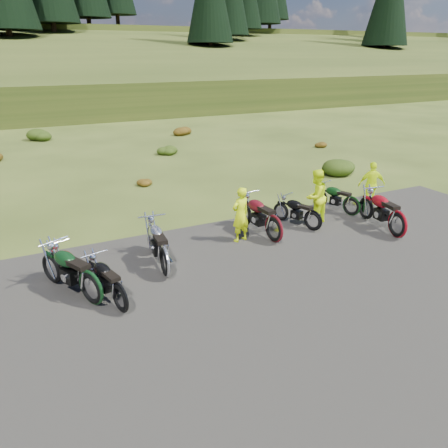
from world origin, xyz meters
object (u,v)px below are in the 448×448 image
motorcycle_0 (122,312)px  motorcycle_3 (166,277)px  motorcycle_7 (350,216)px  person_middle (241,216)px

motorcycle_0 → motorcycle_3: 1.77m
motorcycle_3 → motorcycle_7: 7.26m
motorcycle_0 → motorcycle_7: (8.53, 2.43, 0.00)m
motorcycle_0 → person_middle: person_middle is taller
motorcycle_7 → person_middle: (-4.42, -0.22, 0.82)m
motorcycle_7 → motorcycle_3: bearing=82.8°
motorcycle_3 → person_middle: 3.05m
motorcycle_0 → motorcycle_3: motorcycle_3 is taller
motorcycle_0 → motorcycle_3: (1.39, 1.09, 0.00)m
motorcycle_0 → motorcycle_3: bearing=-66.1°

